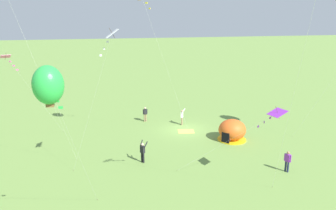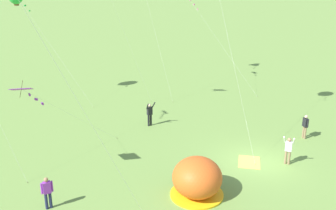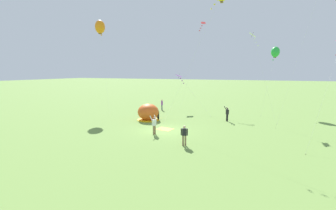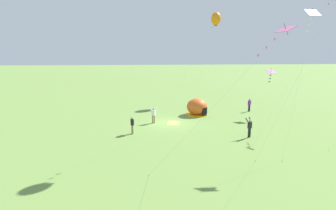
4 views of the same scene
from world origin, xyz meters
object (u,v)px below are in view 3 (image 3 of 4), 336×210
(kite_white, at_px, (253,37))
(person_with_toddler, at_px, (184,134))
(kite_purple, at_px, (180,77))
(kite_red, at_px, (202,26))
(kite_green, at_px, (275,52))
(kite_orange, at_px, (100,27))
(person_arms_raised, at_px, (154,124))
(popup_tent, at_px, (148,112))
(person_strolling, at_px, (227,113))
(person_watching_sky, at_px, (162,104))

(kite_white, bearing_deg, person_with_toddler, -108.01)
(kite_purple, xyz_separation_m, kite_red, (2.07, 5.92, 8.65))
(kite_green, bearing_deg, kite_purple, -159.12)
(kite_purple, height_order, kite_white, kite_white)
(kite_orange, bearing_deg, person_arms_raised, -36.71)
(popup_tent, bearing_deg, kite_red, 77.70)
(kite_purple, relative_size, kite_red, 0.45)
(person_with_toddler, bearing_deg, kite_red, 100.22)
(person_arms_raised, height_order, kite_red, kite_red)
(kite_green, bearing_deg, person_strolling, -116.73)
(kite_green, relative_size, kite_orange, 0.71)
(person_arms_raised, relative_size, kite_green, 0.19)
(person_with_toddler, height_order, person_arms_raised, person_arms_raised)
(kite_orange, bearing_deg, kite_green, 19.33)
(kite_orange, distance_m, kite_red, 17.14)
(kite_purple, relative_size, kite_orange, 0.47)
(popup_tent, distance_m, person_with_toddler, 10.73)
(person_arms_raised, xyz_separation_m, person_watching_sky, (-4.78, 13.06, -0.03))
(person_with_toddler, relative_size, person_arms_raised, 0.91)
(person_strolling, relative_size, kite_orange, 0.13)
(kite_red, bearing_deg, kite_green, -2.97)
(kite_orange, distance_m, kite_white, 22.99)
(popup_tent, xyz_separation_m, kite_green, (15.04, 14.15, 8.16))
(popup_tent, distance_m, kite_white, 16.51)
(popup_tent, relative_size, kite_white, 0.25)
(popup_tent, distance_m, kite_purple, 9.91)
(person_arms_raised, bearing_deg, person_watching_sky, 110.11)
(person_with_toddler, bearing_deg, kite_purple, 110.20)
(popup_tent, height_order, person_watching_sky, popup_tent)
(person_watching_sky, relative_size, kite_red, 0.12)
(person_arms_raised, bearing_deg, popup_tent, 121.62)
(popup_tent, bearing_deg, person_arms_raised, -58.38)
(kite_purple, distance_m, kite_red, 10.68)
(popup_tent, relative_size, kite_green, 0.28)
(person_with_toddler, bearing_deg, kite_orange, 144.60)
(kite_purple, bearing_deg, person_strolling, -35.21)
(person_arms_raised, relative_size, kite_orange, 0.13)
(kite_purple, bearing_deg, kite_red, 70.69)
(person_arms_raised, distance_m, kite_green, 24.35)
(kite_purple, bearing_deg, kite_white, -13.04)
(person_strolling, relative_size, kite_red, 0.13)
(kite_green, bearing_deg, person_watching_sky, -157.56)
(person_with_toddler, xyz_separation_m, kite_orange, (-18.18, 12.92, 12.15))
(person_arms_raised, height_order, person_watching_sky, person_arms_raised)
(kite_green, relative_size, kite_red, 0.67)
(person_strolling, distance_m, kite_purple, 11.02)
(person_arms_raised, relative_size, kite_red, 0.13)
(person_arms_raised, bearing_deg, person_with_toddler, -30.04)
(person_arms_raised, relative_size, kite_white, 0.17)
(kite_green, distance_m, kite_white, 8.50)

